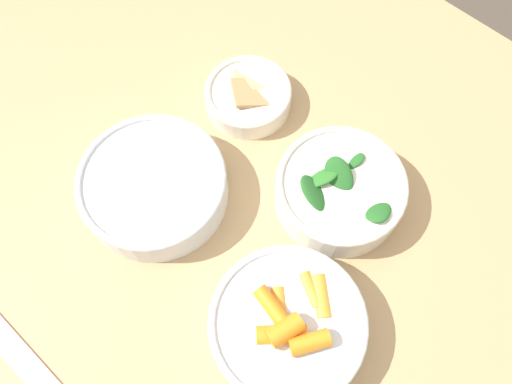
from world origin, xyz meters
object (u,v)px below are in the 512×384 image
Objects in this scene: bowl_carrots at (288,325)px; ruler at (12,348)px; bowl_cookies at (249,95)px; bowl_beans_hotdog at (154,186)px; bowl_greens at (340,190)px.

ruler is (0.23, 0.24, -0.03)m from bowl_carrots.
bowl_cookies is at bearing -39.29° from bowl_carrots.
bowl_carrots is 0.95× the size of bowl_beans_hotdog.
bowl_beans_hotdog is at bearing -85.56° from ruler.
bowl_beans_hotdog is at bearing 40.68° from bowl_greens.
ruler is at bearing 94.44° from bowl_beans_hotdog.
bowl_cookies is (0.01, -0.20, -0.01)m from bowl_beans_hotdog.
bowl_carrots is 0.33m from bowl_cookies.
bowl_cookies is (0.26, -0.21, -0.01)m from bowl_carrots.
bowl_cookies is at bearing -87.69° from bowl_beans_hotdog.
bowl_beans_hotdog reaches higher than bowl_cookies.
bowl_beans_hotdog is 0.20m from bowl_cookies.
ruler is at bearing 68.24° from bowl_greens.
bowl_beans_hotdog is 0.64× the size of ruler.
bowl_cookies is (0.20, -0.03, -0.01)m from bowl_greens.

